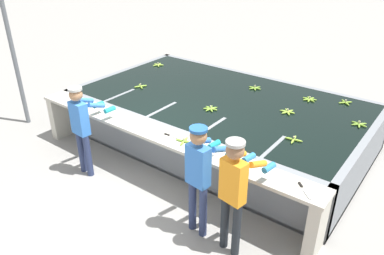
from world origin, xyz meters
name	(u,v)px	position (x,y,z in m)	size (l,w,h in m)	color
ground_plane	(151,187)	(0.00, 0.00, 0.00)	(80.00, 80.00, 0.00)	gray
wash_tank	(220,119)	(0.00, 2.07, 0.46)	(5.60, 3.27, 0.93)	gray
work_ledge	(158,146)	(0.00, 0.23, 0.68)	(5.60, 0.45, 0.93)	#B7B2A3
worker_0	(82,123)	(-1.18, -0.33, 0.98)	(0.44, 0.73, 1.61)	navy
worker_1	(200,171)	(1.25, -0.34, 1.01)	(0.46, 0.74, 1.66)	navy
worker_2	(235,187)	(1.80, -0.37, 1.02)	(0.48, 0.74, 1.67)	#1E2328
banana_bunch_floating_0	(141,86)	(-1.66, 1.55, 0.94)	(0.26, 0.26, 0.08)	#7FAD33
banana_bunch_floating_1	(359,124)	(2.51, 2.49, 0.94)	(0.28, 0.28, 0.08)	#75A333
banana_bunch_floating_2	(211,109)	(0.16, 1.50, 0.94)	(0.28, 0.28, 0.08)	#75A333
banana_bunch_floating_3	(345,102)	(2.04, 3.27, 0.94)	(0.23, 0.23, 0.08)	#7FAD33
banana_bunch_floating_4	(255,88)	(0.30, 2.91, 0.94)	(0.28, 0.27, 0.08)	#75A333
banana_bunch_floating_5	(309,99)	(1.44, 3.01, 0.94)	(0.28, 0.28, 0.08)	#7FAD33
banana_bunch_floating_6	(158,65)	(-2.33, 2.85, 0.94)	(0.27, 0.28, 0.08)	#9EC642
banana_bunch_floating_7	(294,139)	(1.85, 1.33, 0.94)	(0.28, 0.28, 0.08)	#8CB738
banana_bunch_floating_8	(287,112)	(1.34, 2.22, 0.94)	(0.28, 0.27, 0.08)	#93BC3D
banana_bunch_ledge_0	(184,141)	(0.52, 0.25, 0.95)	(0.28, 0.28, 0.08)	#75A333
knife_0	(303,188)	(2.45, 0.23, 0.94)	(0.27, 0.26, 0.02)	silver
knife_1	(171,136)	(0.23, 0.28, 0.94)	(0.35, 0.06, 0.02)	silver
support_post_left	(13,53)	(-3.86, 0.13, 1.60)	(0.09, 0.09, 3.20)	slate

